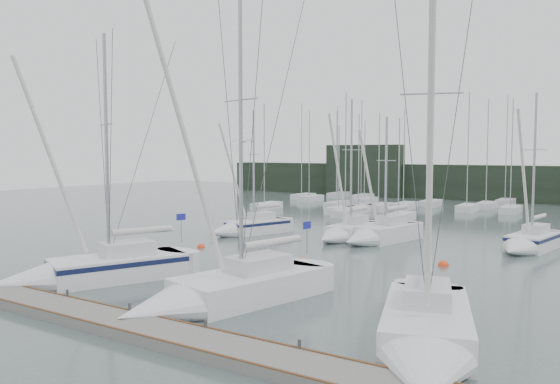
{
  "coord_description": "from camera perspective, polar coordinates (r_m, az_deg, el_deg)",
  "views": [
    {
      "loc": [
        14.84,
        -19.04,
        6.78
      ],
      "look_at": [
        -0.54,
        5.0,
        4.72
      ],
      "focal_mm": 35.0,
      "sensor_mm": 36.0,
      "label": 1
    }
  ],
  "objects": [
    {
      "name": "ground",
      "position": [
        25.07,
        -5.23,
        -11.58
      ],
      "size": [
        160.0,
        160.0,
        0.0
      ],
      "primitive_type": "plane",
      "color": "#4B5B59",
      "rests_on": "ground"
    },
    {
      "name": "dock",
      "position": [
        21.46,
        -13.69,
        -13.85
      ],
      "size": [
        24.0,
        2.0,
        0.4
      ],
      "primitive_type": "cube",
      "color": "#62625D",
      "rests_on": "ground"
    },
    {
      "name": "far_treeline",
      "position": [
        82.5,
        22.2,
        0.85
      ],
      "size": [
        90.0,
        4.0,
        5.0
      ],
      "primitive_type": "cube",
      "color": "black",
      "rests_on": "ground"
    },
    {
      "name": "far_building_left",
      "position": [
        86.42,
        8.83,
        2.24
      ],
      "size": [
        12.0,
        3.0,
        8.0
      ],
      "primitive_type": "cube",
      "color": "black",
      "rests_on": "ground"
    },
    {
      "name": "mast_forest",
      "position": [
        67.73,
        13.73,
        -1.32
      ],
      "size": [
        44.35,
        27.53,
        14.39
      ],
      "color": "silver",
      "rests_on": "ground"
    },
    {
      "name": "sailboat_near_left",
      "position": [
        30.33,
        -19.96,
        -7.86
      ],
      "size": [
        6.74,
        10.19,
        13.97
      ],
      "rotation": [
        0.0,
        0.0,
        -0.42
      ],
      "color": "silver",
      "rests_on": "ground"
    },
    {
      "name": "sailboat_near_center",
      "position": [
        24.37,
        -7.3,
        -10.66
      ],
      "size": [
        5.74,
        10.76,
        15.59
      ],
      "rotation": [
        0.0,
        0.0,
        -0.25
      ],
      "color": "silver",
      "rests_on": "ground"
    },
    {
      "name": "sailboat_near_right",
      "position": [
        19.2,
        15.04,
        -14.91
      ],
      "size": [
        5.74,
        10.23,
        14.96
      ],
      "rotation": [
        0.0,
        0.0,
        0.3
      ],
      "color": "silver",
      "rests_on": "ground"
    },
    {
      "name": "sailboat_mid_a",
      "position": [
        45.37,
        -3.7,
        -3.77
      ],
      "size": [
        4.58,
        7.86,
        11.05
      ],
      "rotation": [
        0.0,
        0.0,
        -0.32
      ],
      "color": "silver",
      "rests_on": "ground"
    },
    {
      "name": "sailboat_mid_b",
      "position": [
        42.66,
        6.72,
        -4.31
      ],
      "size": [
        2.84,
        7.4,
        11.67
      ],
      "rotation": [
        0.0,
        0.0,
        -0.07
      ],
      "color": "silver",
      "rests_on": "ground"
    },
    {
      "name": "sailboat_mid_c",
      "position": [
        41.82,
        10.09,
        -4.48
      ],
      "size": [
        4.21,
        8.28,
        10.26
      ],
      "rotation": [
        0.0,
        0.0,
        -0.23
      ],
      "color": "silver",
      "rests_on": "ground"
    },
    {
      "name": "sailboat_mid_d",
      "position": [
        41.29,
        24.39,
        -4.92
      ],
      "size": [
        3.67,
        7.56,
        11.68
      ],
      "rotation": [
        0.0,
        0.0,
        -0.19
      ],
      "color": "silver",
      "rests_on": "ground"
    },
    {
      "name": "buoy_a",
      "position": [
        34.09,
        2.39,
        -7.35
      ],
      "size": [
        0.64,
        0.64,
        0.64
      ],
      "primitive_type": "sphere",
      "color": "#F23F15",
      "rests_on": "ground"
    },
    {
      "name": "buoy_b",
      "position": [
        34.52,
        16.7,
        -7.38
      ],
      "size": [
        0.64,
        0.64,
        0.64
      ],
      "primitive_type": "sphere",
      "color": "#F23F15",
      "rests_on": "ground"
    },
    {
      "name": "buoy_c",
      "position": [
        39.7,
        -8.26,
        -5.75
      ],
      "size": [
        0.56,
        0.56,
        0.56
      ],
      "primitive_type": "sphere",
      "color": "#F23F15",
      "rests_on": "ground"
    },
    {
      "name": "seagull",
      "position": [
        25.87,
        -3.9,
        5.36
      ],
      "size": [
        0.96,
        0.47,
        0.19
      ],
      "rotation": [
        0.0,
        0.0,
        0.31
      ],
      "color": "white",
      "rests_on": "ground"
    }
  ]
}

